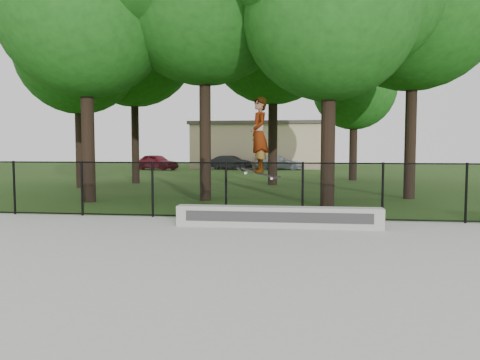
{
  "coord_description": "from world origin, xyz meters",
  "views": [
    {
      "loc": [
        1.94,
        -6.19,
        1.93
      ],
      "look_at": [
        0.59,
        4.2,
        1.2
      ],
      "focal_mm": 35.0,
      "sensor_mm": 36.0,
      "label": 1
    }
  ],
  "objects_px": {
    "car_a": "(157,162)",
    "car_c": "(279,163)",
    "car_b": "(231,163)",
    "skater_airborne": "(259,136)",
    "grind_ledge": "(278,217)"
  },
  "relations": [
    {
      "from": "car_b",
      "to": "skater_airborne",
      "type": "height_order",
      "value": "skater_airborne"
    },
    {
      "from": "car_a",
      "to": "skater_airborne",
      "type": "bearing_deg",
      "value": -135.22
    },
    {
      "from": "car_c",
      "to": "skater_airborne",
      "type": "bearing_deg",
      "value": -176.12
    },
    {
      "from": "car_b",
      "to": "skater_airborne",
      "type": "distance_m",
      "value": 30.07
    },
    {
      "from": "grind_ledge",
      "to": "skater_airborne",
      "type": "bearing_deg",
      "value": -162.53
    },
    {
      "from": "car_c",
      "to": "skater_airborne",
      "type": "height_order",
      "value": "skater_airborne"
    },
    {
      "from": "grind_ledge",
      "to": "car_a",
      "type": "height_order",
      "value": "car_a"
    },
    {
      "from": "grind_ledge",
      "to": "car_b",
      "type": "height_order",
      "value": "car_b"
    },
    {
      "from": "car_c",
      "to": "grind_ledge",
      "type": "bearing_deg",
      "value": -175.27
    },
    {
      "from": "grind_ledge",
      "to": "car_c",
      "type": "height_order",
      "value": "car_c"
    },
    {
      "from": "car_b",
      "to": "car_a",
      "type": "bearing_deg",
      "value": 124.78
    },
    {
      "from": "car_b",
      "to": "car_c",
      "type": "height_order",
      "value": "same"
    },
    {
      "from": "car_a",
      "to": "car_b",
      "type": "relative_size",
      "value": 1.18
    },
    {
      "from": "skater_airborne",
      "to": "grind_ledge",
      "type": "bearing_deg",
      "value": 17.47
    },
    {
      "from": "car_a",
      "to": "car_c",
      "type": "height_order",
      "value": "car_a"
    }
  ]
}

